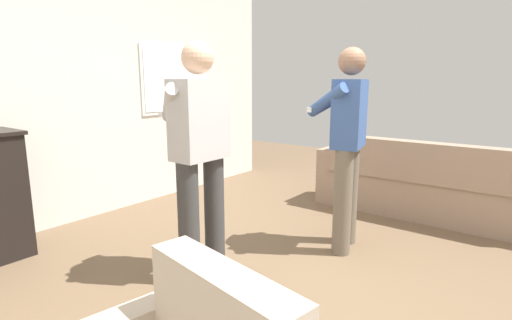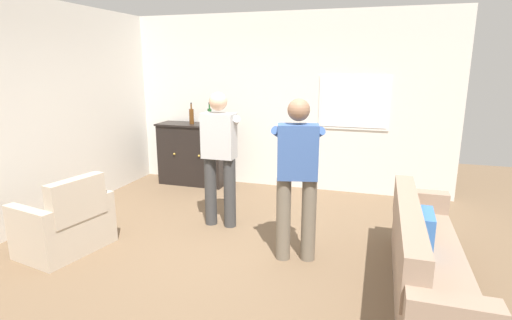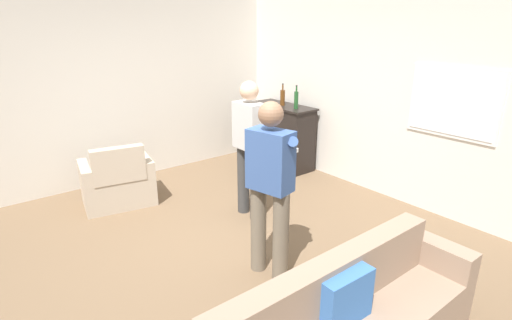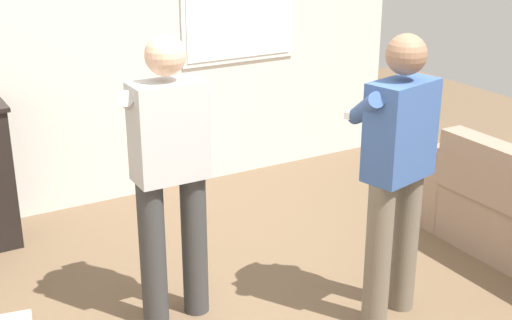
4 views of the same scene
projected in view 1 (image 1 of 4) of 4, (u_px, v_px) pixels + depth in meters
name	position (u px, v px, depth m)	size (l,w,h in m)	color
ground	(317.00, 283.00, 2.85)	(10.40, 10.40, 0.00)	brown
wall_back_with_window	(97.00, 82.00, 4.17)	(5.20, 0.15, 2.80)	silver
couch	(427.00, 188.00, 4.14)	(0.57, 2.35, 0.82)	gray
person_standing_left	(199.00, 151.00, 2.79)	(0.56, 0.47, 1.68)	#383838
person_standing_right	(347.00, 140.00, 3.28)	(0.54, 0.51, 1.68)	#6B6051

